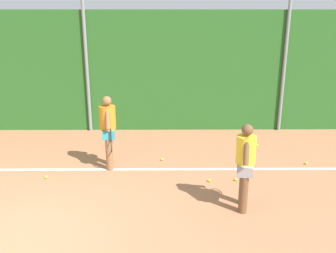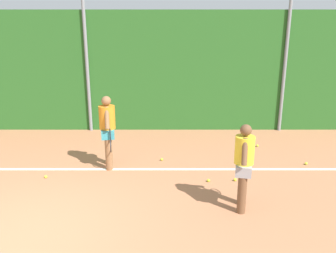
% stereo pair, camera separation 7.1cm
% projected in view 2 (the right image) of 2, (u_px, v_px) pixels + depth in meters
% --- Properties ---
extents(ground_plane, '(31.37, 31.37, 0.00)m').
position_uv_depth(ground_plane, '(51.00, 189.00, 7.21)').
color(ground_plane, '#B2704C').
extents(hedge_fence_backdrop, '(20.39, 0.25, 3.60)m').
position_uv_depth(hedge_fence_backdrop, '(90.00, 72.00, 10.72)').
color(hedge_fence_backdrop, '#286023').
rests_on(hedge_fence_backdrop, ground_plane).
extents(fence_post_center, '(0.10, 0.10, 3.90)m').
position_uv_depth(fence_post_center, '(88.00, 68.00, 10.51)').
color(fence_post_center, gray).
rests_on(fence_post_center, ground_plane).
extents(fence_post_right, '(0.10, 0.10, 3.90)m').
position_uv_depth(fence_post_right, '(286.00, 68.00, 10.49)').
color(fence_post_right, gray).
rests_on(fence_post_right, ground_plane).
extents(court_baseline_paint, '(14.90, 0.10, 0.01)m').
position_uv_depth(court_baseline_paint, '(65.00, 169.00, 8.17)').
color(court_baseline_paint, white).
rests_on(court_baseline_paint, ground_plane).
extents(player_foreground_near, '(0.36, 0.75, 1.60)m').
position_uv_depth(player_foreground_near, '(245.00, 163.00, 6.23)').
color(player_foreground_near, brown).
rests_on(player_foreground_near, ground_plane).
extents(player_midcourt, '(0.37, 0.77, 1.69)m').
position_uv_depth(player_midcourt, '(109.00, 128.00, 8.05)').
color(player_midcourt, '#8C603D').
rests_on(player_midcourt, ground_plane).
extents(tennis_ball_0, '(0.07, 0.07, 0.07)m').
position_uv_depth(tennis_ball_0, '(259.00, 146.00, 9.59)').
color(tennis_ball_0, '#CCDB33').
rests_on(tennis_ball_0, ground_plane).
extents(tennis_ball_1, '(0.07, 0.07, 0.07)m').
position_uv_depth(tennis_ball_1, '(163.00, 159.00, 8.66)').
color(tennis_ball_1, '#CCDB33').
rests_on(tennis_ball_1, ground_plane).
extents(tennis_ball_2, '(0.07, 0.07, 0.07)m').
position_uv_depth(tennis_ball_2, '(236.00, 180.00, 7.55)').
color(tennis_ball_2, '#CCDB33').
rests_on(tennis_ball_2, ground_plane).
extents(tennis_ball_5, '(0.07, 0.07, 0.07)m').
position_uv_depth(tennis_ball_5, '(210.00, 180.00, 7.52)').
color(tennis_ball_5, '#CCDB33').
rests_on(tennis_ball_5, ground_plane).
extents(tennis_ball_6, '(0.07, 0.07, 0.07)m').
position_uv_depth(tennis_ball_6, '(307.00, 164.00, 8.40)').
color(tennis_ball_6, '#CCDB33').
rests_on(tennis_ball_6, ground_plane).
extents(tennis_ball_10, '(0.07, 0.07, 0.07)m').
position_uv_depth(tennis_ball_10, '(47.00, 176.00, 7.71)').
color(tennis_ball_10, '#CCDB33').
rests_on(tennis_ball_10, ground_plane).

